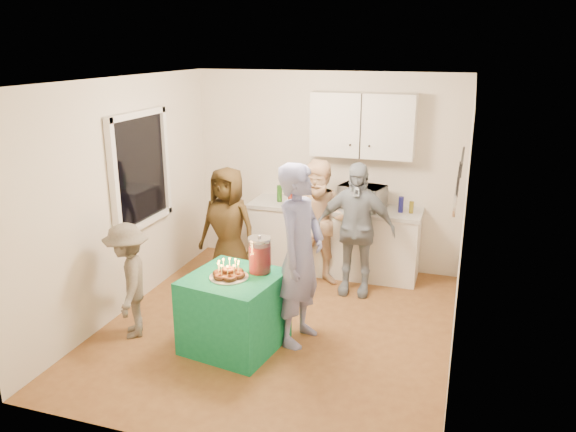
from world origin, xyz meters
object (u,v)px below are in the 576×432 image
(punch_jar, at_px, (260,256))
(man_birthday, at_px, (300,255))
(microwave, at_px, (362,197))
(child_near_left, at_px, (129,281))
(woman_back_left, at_px, (228,228))
(woman_back_center, at_px, (321,224))
(woman_back_right, at_px, (355,229))
(party_table, at_px, (234,311))
(counter, at_px, (334,241))

(punch_jar, bearing_deg, man_birthday, 21.01)
(man_birthday, bearing_deg, punch_jar, 119.94)
(microwave, distance_m, child_near_left, 3.07)
(woman_back_left, bearing_deg, woman_back_center, 27.83)
(microwave, bearing_deg, woman_back_right, -71.81)
(party_table, bearing_deg, man_birthday, 29.04)
(woman_back_left, bearing_deg, woman_back_right, 17.36)
(counter, bearing_deg, child_near_left, -124.58)
(man_birthday, bearing_deg, woman_back_right, -3.54)
(man_birthday, height_order, woman_back_left, man_birthday)
(counter, distance_m, woman_back_right, 0.78)
(microwave, relative_size, woman_back_right, 0.34)
(counter, relative_size, woman_back_center, 1.38)
(counter, relative_size, punch_jar, 6.47)
(man_birthday, distance_m, woman_back_center, 1.45)
(party_table, distance_m, man_birthday, 0.86)
(microwave, relative_size, child_near_left, 0.45)
(counter, height_order, woman_back_left, woman_back_left)
(party_table, height_order, woman_back_center, woman_back_center)
(party_table, bearing_deg, woman_back_left, 115.71)
(punch_jar, relative_size, woman_back_left, 0.22)
(woman_back_center, xyz_separation_m, child_near_left, (-1.53, -1.88, -0.19))
(party_table, relative_size, woman_back_right, 0.52)
(microwave, height_order, woman_back_left, woman_back_left)
(punch_jar, height_order, woman_back_center, woman_back_center)
(woman_back_left, xyz_separation_m, child_near_left, (-0.47, -1.45, -0.16))
(woman_back_right, bearing_deg, party_table, -120.06)
(party_table, height_order, woman_back_right, woman_back_right)
(counter, relative_size, woman_back_right, 1.35)
(punch_jar, bearing_deg, microwave, 72.78)
(woman_back_left, bearing_deg, microwave, 36.36)
(counter, height_order, woman_back_right, woman_back_right)
(counter, height_order, man_birthday, man_birthday)
(counter, bearing_deg, microwave, 0.00)
(woman_back_center, distance_m, woman_back_right, 0.47)
(microwave, height_order, woman_back_right, woman_back_right)
(man_birthday, height_order, woman_back_center, man_birthday)
(party_table, distance_m, woman_back_center, 1.86)
(microwave, distance_m, man_birthday, 1.90)
(punch_jar, height_order, woman_back_left, woman_back_left)
(counter, height_order, party_table, counter)
(counter, relative_size, man_birthday, 1.19)
(party_table, distance_m, punch_jar, 0.62)
(counter, height_order, woman_back_center, woman_back_center)
(child_near_left, bearing_deg, man_birthday, 75.09)
(punch_jar, bearing_deg, woman_back_right, 65.61)
(party_table, xyz_separation_m, woman_back_left, (-0.64, 1.33, 0.38))
(microwave, xyz_separation_m, child_near_left, (-1.95, -2.32, -0.45))
(man_birthday, distance_m, child_near_left, 1.78)
(woman_back_left, bearing_deg, counter, 43.61)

